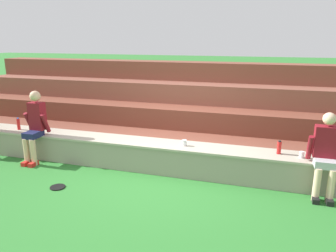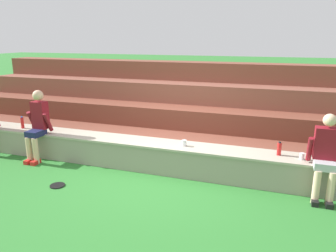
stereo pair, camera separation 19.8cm
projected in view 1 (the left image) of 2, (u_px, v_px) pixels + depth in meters
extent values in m
plane|color=#2D752D|center=(160.00, 176.00, 6.00)|extent=(80.00, 80.00, 0.00)
cube|color=gray|center=(164.00, 157.00, 6.18)|extent=(9.36, 0.55, 0.54)
cube|color=#ABA28E|center=(164.00, 144.00, 6.12)|extent=(9.40, 0.59, 0.04)
cube|color=brown|center=(176.00, 146.00, 6.94)|extent=(11.54, 0.64, 0.47)
cube|color=brown|center=(183.00, 128.00, 7.47)|extent=(11.54, 0.64, 0.93)
cube|color=brown|center=(190.00, 112.00, 8.00)|extent=(11.54, 0.64, 1.40)
cube|color=brown|center=(196.00, 98.00, 8.54)|extent=(11.54, 0.64, 1.86)
cylinder|color=#DBAD89|center=(27.00, 152.00, 6.47)|extent=(0.11, 0.11, 0.54)
cylinder|color=#DBAD89|center=(33.00, 152.00, 6.43)|extent=(0.11, 0.11, 0.54)
cube|color=red|center=(26.00, 163.00, 6.50)|extent=(0.10, 0.22, 0.08)
cube|color=red|center=(33.00, 164.00, 6.45)|extent=(0.10, 0.22, 0.08)
cube|color=#191E47|center=(33.00, 134.00, 6.50)|extent=(0.27, 0.36, 0.12)
cube|color=maroon|center=(37.00, 116.00, 6.57)|extent=(0.30, 0.20, 0.56)
sphere|color=#DBAD89|center=(35.00, 96.00, 6.47)|extent=(0.21, 0.21, 0.21)
cylinder|color=maroon|center=(29.00, 122.00, 6.65)|extent=(0.08, 0.24, 0.42)
cylinder|color=maroon|center=(46.00, 123.00, 6.53)|extent=(0.08, 0.24, 0.42)
cylinder|color=beige|center=(317.00, 185.00, 5.02)|extent=(0.11, 0.11, 0.54)
cylinder|color=beige|center=(331.00, 186.00, 4.96)|extent=(0.11, 0.11, 0.54)
cube|color=black|center=(315.00, 199.00, 5.04)|extent=(0.10, 0.22, 0.08)
cube|color=black|center=(329.00, 201.00, 4.99)|extent=(0.10, 0.22, 0.08)
cube|color=#B2B2B7|center=(325.00, 163.00, 5.01)|extent=(0.33, 0.29, 0.12)
cube|color=maroon|center=(326.00, 142.00, 5.07)|extent=(0.36, 0.20, 0.50)
sphere|color=beige|center=(329.00, 119.00, 4.97)|extent=(0.20, 0.20, 0.20)
cylinder|color=maroon|center=(310.00, 147.00, 5.14)|extent=(0.08, 0.21, 0.42)
cylinder|color=red|center=(19.00, 124.00, 7.00)|extent=(0.07, 0.07, 0.24)
cylinder|color=blue|center=(18.00, 118.00, 6.96)|extent=(0.04, 0.04, 0.02)
cylinder|color=red|center=(279.00, 148.00, 5.54)|extent=(0.07, 0.07, 0.21)
cylinder|color=black|center=(280.00, 141.00, 5.51)|extent=(0.04, 0.04, 0.02)
cylinder|color=white|center=(302.00, 155.00, 5.36)|extent=(0.08, 0.08, 0.11)
cylinder|color=white|center=(184.00, 143.00, 5.97)|extent=(0.09, 0.09, 0.11)
cylinder|color=black|center=(58.00, 187.00, 5.52)|extent=(0.25, 0.25, 0.02)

